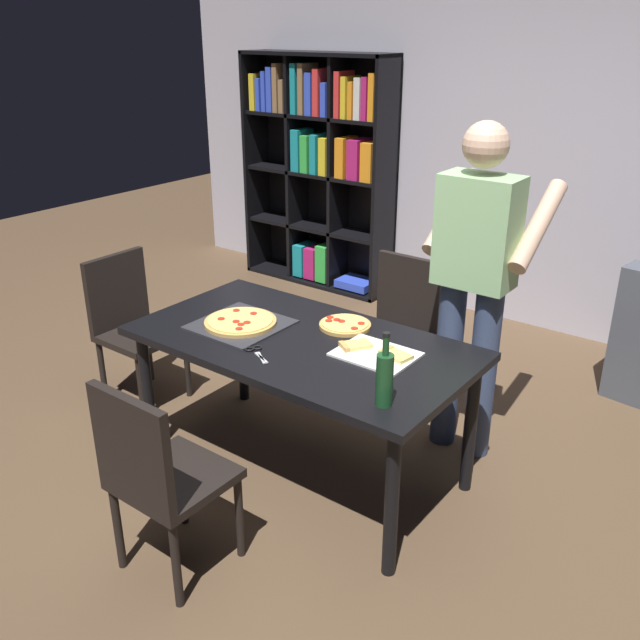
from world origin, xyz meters
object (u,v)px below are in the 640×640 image
(dining_table, at_px, (302,353))
(wine_bottle, at_px, (385,378))
(kitchen_scissors, at_px, (256,352))
(bookshelf, at_px, (322,164))
(person_serving_pizza, at_px, (475,275))
(pepperoni_pizza_on_tray, at_px, (241,323))
(chair_near_camera, at_px, (157,472))
(chair_left_end, at_px, (131,320))
(chair_far_side, at_px, (399,323))
(second_pizza_plain, at_px, (345,325))

(dining_table, relative_size, wine_bottle, 5.28)
(dining_table, distance_m, kitchen_scissors, 0.27)
(bookshelf, bearing_deg, person_serving_pizza, -37.06)
(dining_table, height_order, person_serving_pizza, person_serving_pizza)
(dining_table, relative_size, pepperoni_pizza_on_tray, 3.92)
(chair_near_camera, xyz_separation_m, pepperoni_pizza_on_tray, (-0.35, 0.87, 0.25))
(dining_table, xyz_separation_m, chair_left_end, (-1.32, 0.00, -0.16))
(kitchen_scissors, bearing_deg, wine_bottle, -3.48)
(person_serving_pizza, relative_size, kitchen_scissors, 9.04)
(chair_far_side, height_order, kitchen_scissors, chair_far_side)
(dining_table, xyz_separation_m, pepperoni_pizza_on_tray, (-0.35, -0.06, 0.09))
(chair_near_camera, bearing_deg, dining_table, 90.00)
(bookshelf, distance_m, wine_bottle, 3.53)
(chair_near_camera, distance_m, second_pizza_plain, 1.21)
(chair_far_side, distance_m, second_pizza_plain, 0.73)
(dining_table, bearing_deg, second_pizza_plain, 71.53)
(chair_near_camera, relative_size, person_serving_pizza, 0.51)
(person_serving_pizza, bearing_deg, kitchen_scissors, -123.26)
(chair_left_end, distance_m, kitchen_scissors, 1.29)
(dining_table, bearing_deg, pepperoni_pizza_on_tray, -170.95)
(dining_table, relative_size, second_pizza_plain, 6.38)
(chair_left_end, bearing_deg, chair_near_camera, -35.18)
(chair_far_side, bearing_deg, wine_bottle, -61.92)
(pepperoni_pizza_on_tray, bearing_deg, kitchen_scissors, -34.40)
(pepperoni_pizza_on_tray, bearing_deg, person_serving_pizza, 40.38)
(chair_far_side, xyz_separation_m, bookshelf, (-1.66, 1.45, 0.54))
(chair_far_side, height_order, chair_left_end, same)
(bookshelf, relative_size, person_serving_pizza, 1.11)
(dining_table, distance_m, chair_near_camera, 0.94)
(dining_table, relative_size, chair_near_camera, 1.85)
(kitchen_scissors, bearing_deg, second_pizza_plain, 72.33)
(wine_bottle, bearing_deg, pepperoni_pizza_on_tray, 166.91)
(person_serving_pizza, bearing_deg, bookshelf, 142.94)
(chair_near_camera, bearing_deg, chair_left_end, 144.82)
(pepperoni_pizza_on_tray, relative_size, kitchen_scissors, 2.20)
(dining_table, height_order, chair_left_end, chair_left_end)
(wine_bottle, bearing_deg, kitchen_scissors, 176.52)
(bookshelf, xyz_separation_m, second_pizza_plain, (1.74, -2.13, -0.29))
(dining_table, distance_m, second_pizza_plain, 0.28)
(chair_far_side, distance_m, kitchen_scissors, 1.20)
(chair_left_end, bearing_deg, bookshelf, 98.15)
(pepperoni_pizza_on_tray, bearing_deg, dining_table, 9.05)
(pepperoni_pizza_on_tray, relative_size, wine_bottle, 1.34)
(pepperoni_pizza_on_tray, xyz_separation_m, wine_bottle, (1.00, -0.23, 0.10))
(chair_far_side, xyz_separation_m, chair_left_end, (-1.32, -0.93, 0.00))
(chair_far_side, relative_size, kitchen_scissors, 4.65)
(chair_far_side, relative_size, person_serving_pizza, 0.51)
(chair_far_side, xyz_separation_m, kitchen_scissors, (-0.07, -1.17, 0.24))
(dining_table, xyz_separation_m, chair_near_camera, (-0.00, -0.93, -0.16))
(chair_left_end, height_order, pepperoni_pizza_on_tray, chair_left_end)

